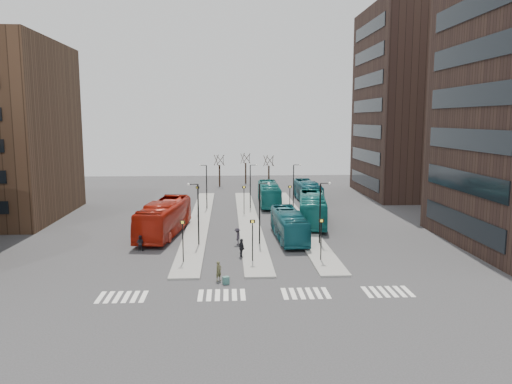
{
  "coord_description": "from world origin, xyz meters",
  "views": [
    {
      "loc": [
        -0.51,
        -30.08,
        12.38
      ],
      "look_at": [
        2.38,
        20.31,
        5.0
      ],
      "focal_mm": 35.0,
      "sensor_mm": 36.0,
      "label": 1
    }
  ],
  "objects": [
    {
      "name": "lamp_posts",
      "position": [
        2.64,
        28.0,
        3.58
      ],
      "size": [
        14.04,
        20.24,
        6.12
      ],
      "color": "black",
      "rests_on": "ground"
    },
    {
      "name": "island_left",
      "position": [
        -4.0,
        30.0,
        0.07
      ],
      "size": [
        2.5,
        45.0,
        0.15
      ],
      "primitive_type": "cube",
      "color": "gray",
      "rests_on": "ground"
    },
    {
      "name": "island_mid",
      "position": [
        2.0,
        30.0,
        0.07
      ],
      "size": [
        2.5,
        45.0,
        0.15
      ],
      "primitive_type": "cube",
      "color": "gray",
      "rests_on": "ground"
    },
    {
      "name": "teal_bus_b",
      "position": [
        5.47,
        41.25,
        1.63
      ],
      "size": [
        2.96,
        11.76,
        3.26
      ],
      "primitive_type": "imported",
      "rotation": [
        0.0,
        0.0,
        -0.02
      ],
      "color": "#166E6D",
      "rests_on": "ground"
    },
    {
      "name": "commuter_b",
      "position": [
        0.7,
        13.76,
        0.85
      ],
      "size": [
        0.8,
        1.08,
        1.7
      ],
      "primitive_type": "imported",
      "rotation": [
        0.0,
        0.0,
        2.01
      ],
      "color": "black",
      "rests_on": "ground"
    },
    {
      "name": "teal_bus_c",
      "position": [
        9.57,
        28.06,
        1.78
      ],
      "size": [
        4.86,
        13.12,
        3.57
      ],
      "primitive_type": "imported",
      "rotation": [
        0.0,
        0.0,
        -0.15
      ],
      "color": "#16716D",
      "rests_on": "ground"
    },
    {
      "name": "teal_bus_d",
      "position": [
        11.59,
        44.04,
        1.55
      ],
      "size": [
        3.01,
        11.21,
        3.1
      ],
      "primitive_type": "imported",
      "rotation": [
        0.0,
        0.0,
        0.04
      ],
      "color": "#155B6B",
      "rests_on": "ground"
    },
    {
      "name": "commuter_c",
      "position": [
        0.4,
        18.35,
        0.84
      ],
      "size": [
        0.69,
        1.13,
        1.69
      ],
      "primitive_type": "imported",
      "rotation": [
        0.0,
        0.0,
        4.65
      ],
      "color": "black",
      "rests_on": "ground"
    },
    {
      "name": "red_bus",
      "position": [
        -7.37,
        23.11,
        1.84
      ],
      "size": [
        4.85,
        13.53,
        3.69
      ],
      "primitive_type": "imported",
      "rotation": [
        0.0,
        0.0,
        -0.13
      ],
      "color": "#A81C0C",
      "rests_on": "ground"
    },
    {
      "name": "teal_bus_a",
      "position": [
        5.79,
        20.33,
        1.5
      ],
      "size": [
        2.92,
        10.89,
        3.01
      ],
      "primitive_type": "imported",
      "rotation": [
        0.0,
        0.0,
        0.04
      ],
      "color": "#135660",
      "rests_on": "ground"
    },
    {
      "name": "sign_poles",
      "position": [
        1.6,
        23.0,
        2.41
      ],
      "size": [
        12.45,
        22.12,
        3.65
      ],
      "color": "black",
      "rests_on": "ground"
    },
    {
      "name": "tower_far",
      "position": [
        31.98,
        50.0,
        15.0
      ],
      "size": [
        20.12,
        20.0,
        30.0
      ],
      "color": "#30201A",
      "rests_on": "ground"
    },
    {
      "name": "island_right",
      "position": [
        8.0,
        30.0,
        0.07
      ],
      "size": [
        2.5,
        45.0,
        0.15
      ],
      "primitive_type": "cube",
      "color": "gray",
      "rests_on": "ground"
    },
    {
      "name": "ground",
      "position": [
        0.0,
        0.0,
        0.0
      ],
      "size": [
        160.0,
        160.0,
        0.0
      ],
      "primitive_type": "plane",
      "color": "#2D2E30",
      "rests_on": "ground"
    },
    {
      "name": "suitcase",
      "position": [
        -0.71,
        6.38,
        0.29
      ],
      "size": [
        0.56,
        0.51,
        0.58
      ],
      "primitive_type": "cube",
      "rotation": [
        0.0,
        0.0,
        0.37
      ],
      "color": "navy",
      "rests_on": "ground"
    },
    {
      "name": "commuter_a",
      "position": [
        -8.87,
        16.55,
        0.75
      ],
      "size": [
        0.84,
        0.72,
        1.5
      ],
      "primitive_type": "imported",
      "rotation": [
        0.0,
        0.0,
        2.92
      ],
      "color": "black",
      "rests_on": "ground"
    },
    {
      "name": "crosswalk_stripes",
      "position": [
        1.75,
        4.0,
        0.01
      ],
      "size": [
        22.35,
        2.4,
        0.01
      ],
      "color": "silver",
      "rests_on": "ground"
    },
    {
      "name": "bare_trees",
      "position": [
        2.67,
        62.67,
        2.72
      ],
      "size": [
        10.97,
        8.14,
        5.9
      ],
      "color": "black",
      "rests_on": "ground"
    },
    {
      "name": "traveller",
      "position": [
        -1.26,
        7.17,
        0.78
      ],
      "size": [
        0.66,
        0.66,
        1.56
      ],
      "primitive_type": "imported",
      "rotation": [
        0.0,
        0.0,
        0.78
      ],
      "color": "#4D4B2E",
      "rests_on": "ground"
    }
  ]
}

